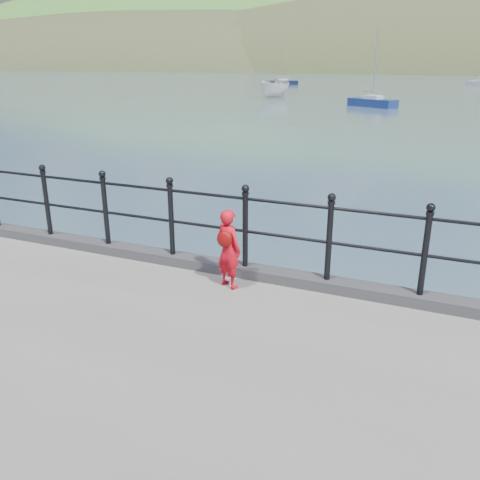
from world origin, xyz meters
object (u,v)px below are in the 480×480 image
at_px(child, 229,248).
at_px(sailboat_left, 283,83).
at_px(launch_white, 274,89).
at_px(railing, 207,216).
at_px(sailboat_port, 372,103).

height_order(child, sailboat_left, sailboat_left).
relative_size(child, launch_white, 0.22).
bearing_deg(launch_white, railing, -56.60).
relative_size(launch_white, sailboat_port, 0.73).
xyz_separation_m(child, launch_white, (-16.70, 48.89, -0.60)).
bearing_deg(sailboat_left, child, -95.71).
distance_m(launch_white, sailboat_port, 13.80).
xyz_separation_m(railing, launch_white, (-16.16, 48.45, -0.87)).
bearing_deg(sailboat_left, launch_white, -96.90).
relative_size(railing, launch_white, 3.66).
height_order(launch_white, sailboat_left, sailboat_left).
xyz_separation_m(railing, sailboat_left, (-25.51, 79.19, -1.48)).
distance_m(railing, sailboat_port, 41.57).
bearing_deg(launch_white, child, -56.19).
relative_size(child, sailboat_left, 0.15).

